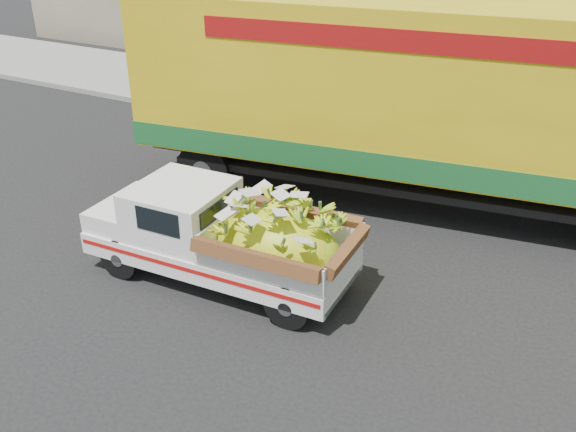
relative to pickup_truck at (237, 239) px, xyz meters
The scene contains 5 objects.
ground 0.81m from the pickup_truck, 145.89° to the right, with size 100.00×100.00×0.00m, color black.
curb 6.56m from the pickup_truck, 91.53° to the left, with size 60.00×0.25×0.15m, color gray.
sidewalk 8.66m from the pickup_truck, 91.16° to the left, with size 60.00×4.00×0.14m, color gray.
pickup_truck is the anchor object (origin of this frame).
semi_trailer 4.74m from the pickup_truck, 63.61° to the left, with size 12.06×4.15×3.80m.
Camera 1 is at (4.87, -6.87, 5.48)m, focal length 40.00 mm.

